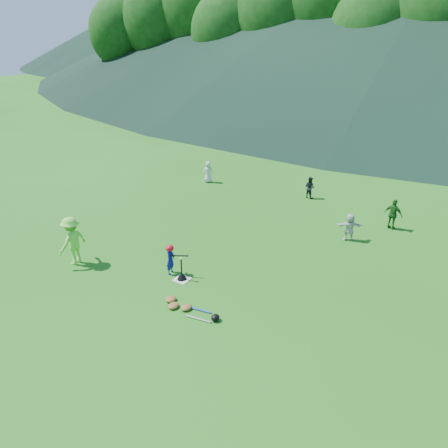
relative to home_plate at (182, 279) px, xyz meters
name	(u,v)px	position (x,y,z in m)	size (l,w,h in m)	color
ground	(182,280)	(0.00, 0.00, -0.01)	(120.00, 120.00, 0.00)	#216015
home_plate	(182,279)	(0.00, 0.00, 0.00)	(0.45, 0.45, 0.02)	silver
baseball	(181,258)	(0.00, 0.00, 0.73)	(0.08, 0.08, 0.08)	white
batter_child	(170,260)	(-0.51, 0.13, 0.47)	(0.35, 0.23, 0.97)	navy
adult_coach	(72,241)	(-3.59, -0.95, 0.80)	(1.05, 0.60, 1.62)	#73E342
fielder_a	(208,172)	(-4.31, 8.15, 0.52)	(0.51, 0.33, 1.05)	silver
fielder_b	(310,187)	(0.77, 8.67, 0.48)	(0.48, 0.37, 0.98)	black
fielder_c	(393,214)	(4.69, 7.13, 0.58)	(0.70, 0.29, 1.19)	#1B571A
fielder_d	(350,227)	(3.56, 5.33, 0.50)	(0.95, 0.30, 1.03)	silver
batting_tee	(182,276)	(0.00, 0.00, 0.12)	(0.30, 0.30, 0.68)	black
batter_gear	(171,249)	(-0.48, 0.13, 0.86)	(0.71, 0.31, 0.33)	#B90C1C
equipment_pile	(186,307)	(1.01, -1.20, 0.06)	(1.80, 0.56, 0.19)	olive
outfield_fence	(388,114)	(0.00, 28.00, 0.69)	(70.07, 0.08, 1.33)	gray
tree_line	(420,12)	(0.20, 33.83, 8.20)	(70.04, 11.40, 14.82)	#382314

